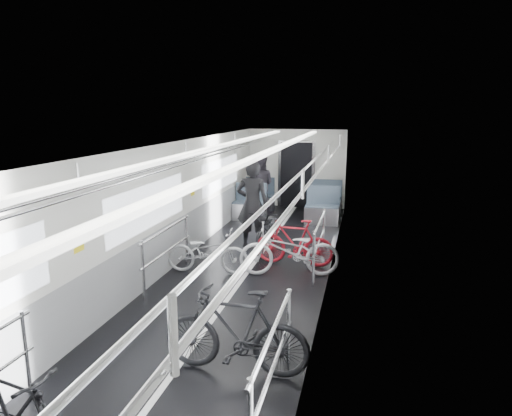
# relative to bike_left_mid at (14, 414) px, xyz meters

# --- Properties ---
(car_shell) EXTENTS (3.02, 14.01, 2.41)m
(car_shell) POSITION_rel_bike_left_mid_xyz_m (0.77, 5.84, 0.67)
(car_shell) COLOR black
(car_shell) RESTS_ON ground
(bike_left_mid) EXTENTS (1.57, 0.71, 0.91)m
(bike_left_mid) POSITION_rel_bike_left_mid_xyz_m (0.00, 0.00, 0.00)
(bike_left_mid) COLOR black
(bike_left_mid) RESTS_ON floor
(bike_left_far) EXTENTS (1.60, 0.68, 0.82)m
(bike_left_far) POSITION_rel_bike_left_mid_xyz_m (0.05, 4.82, -0.05)
(bike_left_far) COLOR #ADAEB2
(bike_left_far) RESTS_ON floor
(bike_right_near) EXTENTS (1.74, 0.51, 1.04)m
(bike_right_near) POSITION_rel_bike_left_mid_xyz_m (1.47, 1.76, 0.06)
(bike_right_near) COLOR black
(bike_right_near) RESTS_ON floor
(bike_right_mid) EXTENTS (1.92, 0.99, 0.96)m
(bike_right_mid) POSITION_rel_bike_left_mid_xyz_m (1.56, 5.02, 0.02)
(bike_right_mid) COLOR silver
(bike_right_mid) RESTS_ON floor
(bike_right_far) EXTENTS (1.56, 0.51, 0.93)m
(bike_right_far) POSITION_rel_bike_left_mid_xyz_m (1.56, 5.62, 0.01)
(bike_right_far) COLOR #A71420
(bike_right_far) RESTS_ON floor
(bike_aisle) EXTENTS (0.70, 1.78, 0.92)m
(bike_aisle) POSITION_rel_bike_left_mid_xyz_m (0.85, 6.47, 0.00)
(bike_aisle) COLOR black
(bike_aisle) RESTS_ON floor
(person_standing) EXTENTS (0.73, 0.50, 1.94)m
(person_standing) POSITION_rel_bike_left_mid_xyz_m (0.48, 6.57, 0.52)
(person_standing) COLOR black
(person_standing) RESTS_ON floor
(person_seated) EXTENTS (0.87, 0.70, 1.72)m
(person_seated) POSITION_rel_bike_left_mid_xyz_m (-0.12, 9.85, 0.41)
(person_seated) COLOR #312D35
(person_seated) RESTS_ON floor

